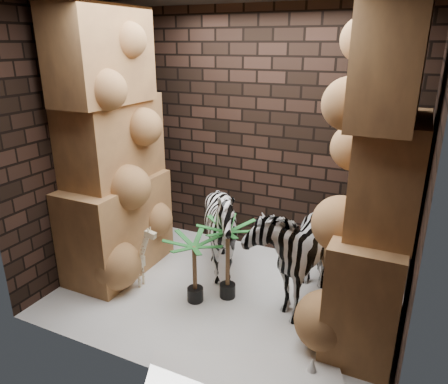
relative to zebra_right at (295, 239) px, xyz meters
The scene contains 13 objects.
floor 0.99m from the zebra_right, 156.17° to the right, with size 3.50×3.50×0.00m, color white.
wall_back 1.42m from the zebra_right, 124.20° to the left, with size 3.50×3.50×0.00m, color black.
wall_front 1.86m from the zebra_right, 113.01° to the right, with size 3.50×3.50×0.00m, color black.
wall_left 2.55m from the zebra_right, behind, with size 3.00×3.00×0.00m, color black.
wall_right 1.40m from the zebra_right, 14.75° to the right, with size 3.00×3.00×0.00m, color black.
rock_pillar_left 2.23m from the zebra_right, behind, with size 0.68×1.30×3.00m, color #B27D45, non-canonical shape.
rock_pillar_right 1.16m from the zebra_right, 20.63° to the right, with size 0.58×1.25×3.00m, color #B27D45, non-canonical shape.
zebra_right is the anchor object (origin of this frame).
zebra_left 0.85m from the zebra_right, behind, with size 0.98×1.21×1.10m, color white.
giraffe_toy 1.79m from the zebra_right, 162.49° to the right, with size 0.39×0.13×0.76m, color beige, non-canonical shape.
palm_front 0.74m from the zebra_right, 153.93° to the right, with size 0.36×0.36×0.87m, color #196B23, non-canonical shape.
palm_back 1.08m from the zebra_right, 150.18° to the right, with size 0.36×0.36×0.73m, color #196B23, non-canonical shape.
surfboard 1.42m from the zebra_right, 91.39° to the right, with size 1.57×0.39×0.05m, color silver.
Camera 1 is at (1.64, -3.51, 2.58)m, focal length 33.45 mm.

